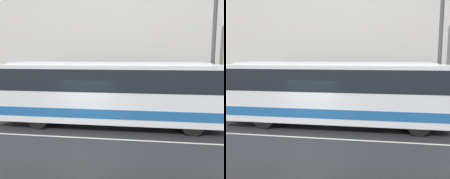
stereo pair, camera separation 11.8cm
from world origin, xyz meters
The scene contains 6 objects.
ground_plane centered at (0.00, 0.00, 0.00)m, with size 60.00×60.00×0.00m, color #262628.
sidewalk centered at (0.00, 5.43, 0.07)m, with size 60.00×2.87×0.14m.
building_facade centered at (0.00, 7.01, 5.39)m, with size 60.00×0.35×11.18m.
lane_stripe centered at (0.00, 0.00, 0.00)m, with size 54.00×0.14×0.01m.
transit_bus centered at (0.82, 2.18, 1.87)m, with size 11.55×2.60×3.32m.
utility_pole_near centered at (6.51, 4.49, 4.19)m, with size 0.21×0.21×8.10m.
Camera 2 is at (3.09, -10.46, 3.66)m, focal length 40.00 mm.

